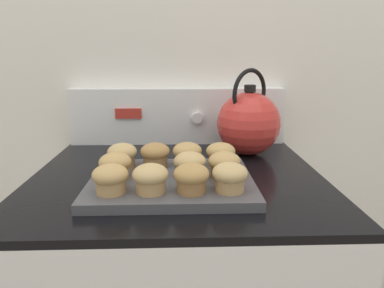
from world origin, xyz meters
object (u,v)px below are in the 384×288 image
muffin_r0_c1 (150,178)px  muffin_r0_c3 (230,177)px  muffin_r1_c0 (115,165)px  muffin_pan (172,182)px  muffin_r1_c2 (190,164)px  muffin_r1_c3 (224,164)px  muffin_r2_c0 (122,155)px  muffin_r2_c3 (221,154)px  muffin_r2_c2 (187,154)px  tea_kettle (249,122)px  muffin_r2_c1 (155,154)px  muffin_r0_c0 (110,178)px  muffin_r0_c2 (191,178)px

muffin_r0_c1 → muffin_r0_c3: bearing=0.5°
muffin_r0_c3 → muffin_r1_c0: 0.27m
muffin_pan → muffin_r1_c2: muffin_r1_c2 is taller
muffin_r1_c3 → muffin_r1_c0: bearing=179.7°
muffin_r0_c3 → muffin_r1_c2: 0.12m
muffin_r0_c3 → muffin_r2_c0: size_ratio=1.00×
muffin_r1_c2 → muffin_r2_c3: size_ratio=1.00×
muffin_r2_c2 → tea_kettle: tea_kettle is taller
muffin_r2_c2 → muffin_r1_c2: bearing=-87.3°
muffin_r0_c3 → tea_kettle: tea_kettle is taller
muffin_r0_c3 → muffin_r2_c1: same height
muffin_pan → muffin_r0_c0: muffin_r0_c0 is taller
muffin_r1_c2 → muffin_r0_c1: bearing=-134.9°
muffin_r0_c1 → tea_kettle: (0.27, 0.34, 0.05)m
muffin_r2_c1 → muffin_r2_c3: 0.17m
muffin_pan → muffin_r2_c0: (-0.13, 0.08, 0.04)m
muffin_r0_c0 → tea_kettle: tea_kettle is taller
muffin_pan → muffin_r2_c1: (-0.04, 0.09, 0.04)m
muffin_r2_c2 → muffin_r0_c1: bearing=-115.0°
muffin_r0_c3 → muffin_r2_c2: (-0.09, 0.17, 0.00)m
muffin_r0_c1 → muffin_r1_c3: 0.18m
muffin_r0_c1 → muffin_r2_c1: (-0.00, 0.17, 0.00)m
muffin_r1_c3 → muffin_r2_c1: size_ratio=1.00×
muffin_r0_c0 → muffin_r2_c1: 0.19m
muffin_r1_c0 → muffin_r2_c3: size_ratio=1.00×
muffin_r1_c2 → tea_kettle: bearing=54.3°
muffin_r1_c2 → tea_kettle: 0.32m
muffin_r0_c1 → muffin_r1_c3: (0.16, 0.08, 0.00)m
muffin_r2_c2 → muffin_r2_c0: bearing=-178.9°
muffin_r0_c2 → muffin_r1_c0: size_ratio=1.00×
muffin_r0_c1 → muffin_r0_c3: same height
muffin_r0_c0 → muffin_r2_c2: same height
muffin_pan → muffin_r2_c1: muffin_r2_c1 is taller
muffin_r1_c0 → muffin_r2_c1: same height
muffin_r2_c2 → muffin_r2_c3: size_ratio=1.00×
muffin_r2_c3 → muffin_r0_c2: bearing=-115.6°
muffin_r2_c1 → muffin_r0_c2: bearing=-63.1°
muffin_pan → muffin_r0_c3: (0.12, -0.08, 0.04)m
muffin_r1_c0 → muffin_r1_c3: (0.25, -0.00, 0.00)m
muffin_r0_c2 → muffin_r2_c2: 0.17m
tea_kettle → muffin_r0_c3: bearing=-107.1°
muffin_pan → muffin_r2_c3: 0.15m
muffin_r2_c0 → tea_kettle: size_ratio=0.29×
muffin_r0_c2 → muffin_r1_c3: size_ratio=1.00×
muffin_r0_c2 → muffin_r1_c0: (-0.17, 0.09, 0.00)m
muffin_r2_c0 → muffin_r2_c3: same height
muffin_r2_c2 → muffin_pan: bearing=-114.2°
muffin_r0_c2 → muffin_r1_c2: (-0.00, 0.09, 0.00)m
muffin_pan → muffin_r2_c3: bearing=33.2°
muffin_r1_c3 → muffin_r2_c0: 0.26m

